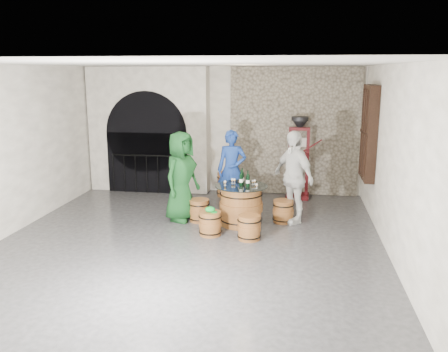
% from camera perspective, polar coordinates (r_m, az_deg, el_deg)
% --- Properties ---
extents(ground, '(8.00, 8.00, 0.00)m').
position_cam_1_polar(ground, '(8.76, -4.24, -8.09)').
color(ground, '#2F2F31').
rests_on(ground, ground).
extents(wall_back, '(8.00, 0.00, 8.00)m').
position_cam_1_polar(wall_back, '(12.22, -0.07, 5.57)').
color(wall_back, white).
rests_on(wall_back, ground).
extents(wall_front, '(8.00, 0.00, 8.00)m').
position_cam_1_polar(wall_front, '(4.65, -15.91, -6.48)').
color(wall_front, white).
rests_on(wall_front, ground).
extents(wall_left, '(0.00, 8.00, 8.00)m').
position_cam_1_polar(wall_left, '(9.75, -24.87, 2.64)').
color(wall_left, white).
rests_on(wall_left, ground).
extents(wall_right, '(0.00, 8.00, 8.00)m').
position_cam_1_polar(wall_right, '(8.27, 19.92, 1.46)').
color(wall_right, white).
rests_on(wall_right, ground).
extents(ceiling, '(8.00, 8.00, 0.00)m').
position_cam_1_polar(ceiling, '(8.20, -4.61, 13.33)').
color(ceiling, beige).
rests_on(ceiling, wall_back).
extents(stone_facing_panel, '(3.20, 0.12, 3.18)m').
position_cam_1_polar(stone_facing_panel, '(12.01, 8.43, 5.31)').
color(stone_facing_panel, gray).
rests_on(stone_facing_panel, ground).
extents(arched_opening, '(3.10, 0.60, 3.19)m').
position_cam_1_polar(arched_opening, '(12.41, -9.00, 5.44)').
color(arched_opening, white).
rests_on(arched_opening, ground).
extents(shuttered_window, '(0.23, 1.10, 2.00)m').
position_cam_1_polar(shuttered_window, '(10.56, 16.99, 5.02)').
color(shuttered_window, black).
rests_on(shuttered_window, wall_right).
extents(barrel_table, '(1.07, 1.07, 0.82)m').
position_cam_1_polar(barrel_table, '(9.66, 2.08, -3.54)').
color(barrel_table, brown).
rests_on(barrel_table, ground).
extents(barrel_stool_left, '(0.45, 0.45, 0.47)m').
position_cam_1_polar(barrel_stool_left, '(9.93, -2.98, -4.16)').
color(barrel_stool_left, brown).
rests_on(barrel_stool_left, ground).
extents(barrel_stool_far, '(0.45, 0.45, 0.47)m').
position_cam_1_polar(barrel_stool_far, '(10.56, 1.20, -3.13)').
color(barrel_stool_far, brown).
rests_on(barrel_stool_far, ground).
extents(barrel_stool_right, '(0.45, 0.45, 0.47)m').
position_cam_1_polar(barrel_stool_right, '(9.93, 7.13, -4.25)').
color(barrel_stool_right, brown).
rests_on(barrel_stool_right, ground).
extents(barrel_stool_near_right, '(0.45, 0.45, 0.47)m').
position_cam_1_polar(barrel_stool_near_right, '(8.88, 3.04, -6.20)').
color(barrel_stool_near_right, brown).
rests_on(barrel_stool_near_right, ground).
extents(barrel_stool_near_left, '(0.45, 0.45, 0.47)m').
position_cam_1_polar(barrel_stool_near_left, '(9.09, -1.67, -5.73)').
color(barrel_stool_near_left, brown).
rests_on(barrel_stool_near_left, ground).
extents(green_cap, '(0.24, 0.19, 0.11)m').
position_cam_1_polar(green_cap, '(9.01, -1.66, -4.06)').
color(green_cap, '#0D952B').
rests_on(green_cap, barrel_stool_near_left).
extents(person_green, '(0.92, 1.08, 1.88)m').
position_cam_1_polar(person_green, '(9.87, -5.16, -0.05)').
color(person_green, '#124019').
rests_on(person_green, ground).
extents(person_blue, '(0.67, 0.45, 1.80)m').
position_cam_1_polar(person_blue, '(10.70, 0.94, 0.76)').
color(person_blue, navy).
rests_on(person_blue, ground).
extents(person_white, '(1.09, 1.15, 1.91)m').
position_cam_1_polar(person_white, '(9.80, 8.31, -0.12)').
color(person_white, silver).
rests_on(person_white, ground).
extents(wine_bottle_left, '(0.08, 0.08, 0.32)m').
position_cam_1_polar(wine_bottle_left, '(9.53, 2.08, -0.38)').
color(wine_bottle_left, black).
rests_on(wine_bottle_left, barrel_table).
extents(wine_bottle_center, '(0.08, 0.08, 0.32)m').
position_cam_1_polar(wine_bottle_center, '(9.46, 2.89, -0.49)').
color(wine_bottle_center, black).
rests_on(wine_bottle_center, barrel_table).
extents(wine_bottle_right, '(0.08, 0.08, 0.32)m').
position_cam_1_polar(wine_bottle_right, '(9.69, 2.20, -0.17)').
color(wine_bottle_right, black).
rests_on(wine_bottle_right, barrel_table).
extents(tasting_glass_a, '(0.05, 0.05, 0.10)m').
position_cam_1_polar(tasting_glass_a, '(9.55, 0.13, -0.86)').
color(tasting_glass_a, '#A56520').
rests_on(tasting_glass_a, barrel_table).
extents(tasting_glass_b, '(0.05, 0.05, 0.10)m').
position_cam_1_polar(tasting_glass_b, '(9.63, 3.47, -0.76)').
color(tasting_glass_b, '#A56520').
rests_on(tasting_glass_b, barrel_table).
extents(tasting_glass_c, '(0.05, 0.05, 0.10)m').
position_cam_1_polar(tasting_glass_c, '(9.73, 1.27, -0.60)').
color(tasting_glass_c, '#A56520').
rests_on(tasting_glass_c, barrel_table).
extents(tasting_glass_d, '(0.05, 0.05, 0.10)m').
position_cam_1_polar(tasting_glass_d, '(9.66, 3.71, -0.72)').
color(tasting_glass_d, '#A56520').
rests_on(tasting_glass_d, barrel_table).
extents(tasting_glass_e, '(0.05, 0.05, 0.10)m').
position_cam_1_polar(tasting_glass_e, '(9.33, 3.94, -1.20)').
color(tasting_glass_e, '#A56520').
rests_on(tasting_glass_e, barrel_table).
extents(tasting_glass_f, '(0.05, 0.05, 0.10)m').
position_cam_1_polar(tasting_glass_f, '(9.74, 1.00, -0.59)').
color(tasting_glass_f, '#A56520').
rests_on(tasting_glass_f, barrel_table).
extents(side_barrel, '(0.46, 0.46, 0.61)m').
position_cam_1_polar(side_barrel, '(11.87, 0.21, -1.01)').
color(side_barrel, brown).
rests_on(side_barrel, ground).
extents(corking_press, '(0.83, 0.47, 2.01)m').
position_cam_1_polar(corking_press, '(11.65, 9.00, 2.94)').
color(corking_press, '#480C10').
rests_on(corking_press, ground).
extents(control_box, '(0.18, 0.10, 0.22)m').
position_cam_1_polar(control_box, '(11.96, 9.59, 4.03)').
color(control_box, silver).
rests_on(control_box, wall_back).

